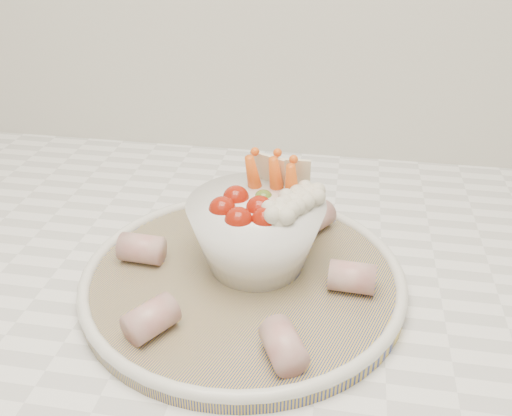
# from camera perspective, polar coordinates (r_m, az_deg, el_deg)

# --- Properties ---
(serving_platter) EXTENTS (0.41, 0.41, 0.02)m
(serving_platter) POSITION_cam_1_polar(r_m,az_deg,el_deg) (0.58, -1.29, -6.99)
(serving_platter) COLOR navy
(serving_platter) RESTS_ON kitchen_counter
(veggie_bowl) EXTENTS (0.14, 0.14, 0.11)m
(veggie_bowl) POSITION_cam_1_polar(r_m,az_deg,el_deg) (0.57, 0.20, -2.17)
(veggie_bowl) COLOR white
(veggie_bowl) RESTS_ON serving_platter
(cured_meat_rolls) EXTENTS (0.26, 0.27, 0.03)m
(cured_meat_rolls) POSITION_cam_1_polar(r_m,az_deg,el_deg) (0.57, -1.31, -5.46)
(cured_meat_rolls) COLOR #A64E4C
(cured_meat_rolls) RESTS_ON serving_platter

